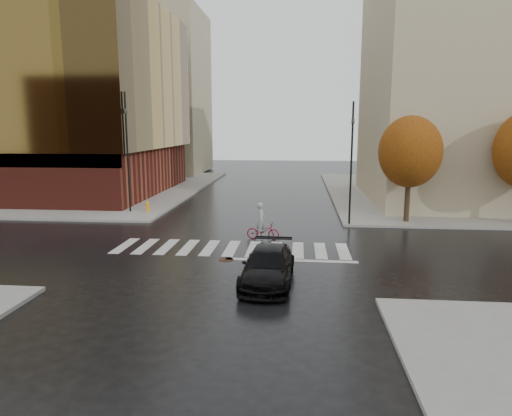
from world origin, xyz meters
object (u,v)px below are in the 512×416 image
at_px(sedan, 268,266).
at_px(traffic_light_ne, 352,155).
at_px(cyclist, 262,227).
at_px(fire_hydrant, 147,206).
at_px(traffic_light_nw, 127,143).

distance_m(sedan, traffic_light_ne, 12.05).
xyz_separation_m(sedan, cyclist, (-0.78, 6.89, 0.01)).
bearing_deg(fire_hydrant, traffic_light_ne, -11.33).
distance_m(cyclist, fire_hydrant, 10.73).
bearing_deg(cyclist, traffic_light_ne, -44.77).
height_order(sedan, traffic_light_ne, traffic_light_ne).
distance_m(traffic_light_nw, fire_hydrant, 4.52).
bearing_deg(sedan, cyclist, 98.66).
xyz_separation_m(cyclist, fire_hydrant, (-8.53, 6.51, -0.14)).
relative_size(traffic_light_nw, fire_hydrant, 11.32).
distance_m(traffic_light_ne, fire_hydrant, 14.30).
height_order(sedan, cyclist, cyclist).
distance_m(sedan, traffic_light_nw, 17.56).
relative_size(sedan, traffic_light_ne, 0.64).
relative_size(cyclist, traffic_light_ne, 0.28).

